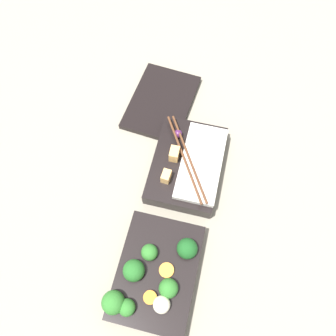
{
  "coord_description": "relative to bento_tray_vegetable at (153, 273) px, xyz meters",
  "views": [
    {
      "loc": [
        -0.19,
        -0.04,
        0.64
      ],
      "look_at": [
        0.09,
        0.03,
        0.04
      ],
      "focal_mm": 35.0,
      "sensor_mm": 36.0,
      "label": 1
    }
  ],
  "objects": [
    {
      "name": "bento_tray_vegetable",
      "position": [
        0.0,
        0.0,
        0.0
      ],
      "size": [
        0.2,
        0.14,
        0.07
      ],
      "color": "black",
      "rests_on": "ground_plane"
    },
    {
      "name": "ground_plane",
      "position": [
        0.12,
        -0.01,
        -0.02
      ],
      "size": [
        3.0,
        3.0,
        0.0
      ],
      "primitive_type": "plane",
      "color": "gray"
    },
    {
      "name": "bento_lid",
      "position": [
        0.38,
        0.08,
        -0.02
      ],
      "size": [
        0.21,
        0.15,
        0.01
      ],
      "primitive_type": "cube",
      "rotation": [
        0.0,
        0.0,
        -0.1
      ],
      "color": "black",
      "rests_on": "ground_plane"
    },
    {
      "name": "bento_tray_rice",
      "position": [
        0.23,
        -0.02,
        -0.0
      ],
      "size": [
        0.2,
        0.14,
        0.06
      ],
      "color": "black",
      "rests_on": "ground_plane"
    }
  ]
}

